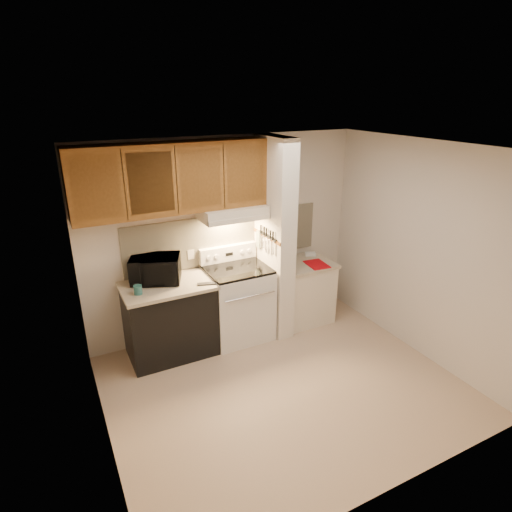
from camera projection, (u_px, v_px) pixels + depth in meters
floor at (284, 386)px, 4.62m from camera, size 3.60×3.60×0.00m
ceiling at (290, 149)px, 3.72m from camera, size 3.60×3.60×0.00m
wall_back at (226, 237)px, 5.41m from camera, size 3.60×2.50×0.02m
wall_left at (92, 323)px, 3.40m from camera, size 0.02×3.00×2.50m
wall_right at (421, 251)px, 4.93m from camera, size 0.02×3.00×2.50m
backsplash at (226, 238)px, 5.41m from camera, size 2.60×0.02×0.63m
range_body at (238, 304)px, 5.41m from camera, size 0.76×0.65×0.92m
oven_window at (249, 312)px, 5.13m from camera, size 0.50×0.01×0.30m
oven_handle at (250, 296)px, 5.02m from camera, size 0.65×0.02×0.02m
cooktop at (238, 269)px, 5.24m from camera, size 0.74×0.64×0.03m
range_backguard at (228, 253)px, 5.43m from camera, size 0.76×0.08×0.20m
range_display at (229, 254)px, 5.40m from camera, size 0.10×0.01×0.04m
range_knob_left_outer at (209, 258)px, 5.28m from camera, size 0.05×0.02×0.05m
range_knob_left_inner at (216, 256)px, 5.32m from camera, size 0.05×0.02×0.05m
range_knob_right_inner at (242, 252)px, 5.47m from camera, size 0.05×0.02×0.05m
range_knob_right_outer at (249, 251)px, 5.52m from camera, size 0.05×0.02×0.05m
dishwasher_front at (170, 321)px, 5.05m from camera, size 1.00×0.63×0.87m
left_countertop at (167, 286)px, 4.89m from camera, size 1.04×0.67×0.04m
spoon_rest at (206, 284)px, 4.88m from camera, size 0.22×0.12×0.01m
teal_jar at (138, 290)px, 4.63m from camera, size 0.09×0.09×0.10m
outlet at (191, 255)px, 5.24m from camera, size 0.08×0.01×0.12m
microwave at (156, 269)px, 4.91m from camera, size 0.65×0.55×0.31m
partition_pillar at (274, 239)px, 5.34m from camera, size 0.22×0.70×2.50m
pillar_trim at (266, 236)px, 5.27m from camera, size 0.01×0.70×0.04m
knife_strip at (268, 236)px, 5.22m from camera, size 0.02×0.42×0.04m
knife_blade_a at (273, 248)px, 5.11m from camera, size 0.01×0.03×0.16m
knife_handle_a at (273, 236)px, 5.07m from camera, size 0.02×0.02×0.10m
knife_blade_b at (269, 246)px, 5.20m from camera, size 0.01×0.04×0.18m
knife_handle_b at (270, 234)px, 5.12m from camera, size 0.02×0.02×0.10m
knife_blade_c at (266, 245)px, 5.27m from camera, size 0.01×0.04×0.20m
knife_handle_c at (266, 232)px, 5.21m from camera, size 0.02×0.02×0.10m
knife_blade_d at (264, 242)px, 5.32m from camera, size 0.01×0.04×0.16m
knife_handle_d at (264, 231)px, 5.25m from camera, size 0.02×0.02×0.10m
knife_blade_e at (260, 241)px, 5.39m from camera, size 0.01×0.04×0.18m
knife_handle_e at (261, 229)px, 5.33m from camera, size 0.02×0.02×0.10m
oven_mitt at (259, 239)px, 5.44m from camera, size 0.03×0.09×0.21m
right_cab_base at (303, 292)px, 5.84m from camera, size 0.70×0.60×0.81m
right_countertop at (304, 264)px, 5.68m from camera, size 0.74×0.64×0.04m
red_folder at (317, 264)px, 5.59m from camera, size 0.28×0.36×0.01m
white_box at (310, 254)px, 5.91m from camera, size 0.17×0.15×0.04m
range_hood at (232, 212)px, 5.09m from camera, size 0.78×0.44×0.15m
hood_lip at (240, 220)px, 4.94m from camera, size 0.78×0.04×0.06m
upper_cabinets at (172, 178)px, 4.67m from camera, size 2.18×0.33×0.77m
cab_door_a at (96, 188)px, 4.19m from camera, size 0.46×0.01×0.63m
cab_gap_a at (124, 185)px, 4.31m from camera, size 0.01×0.01×0.73m
cab_door_b at (151, 183)px, 4.42m from camera, size 0.46×0.01×0.63m
cab_gap_b at (177, 181)px, 4.54m from camera, size 0.01×0.01×0.73m
cab_door_c at (201, 178)px, 4.66m from camera, size 0.46×0.01×0.63m
cab_gap_c at (224, 176)px, 4.77m from camera, size 0.01×0.01×0.73m
cab_door_d at (246, 174)px, 4.89m from camera, size 0.46×0.01×0.63m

